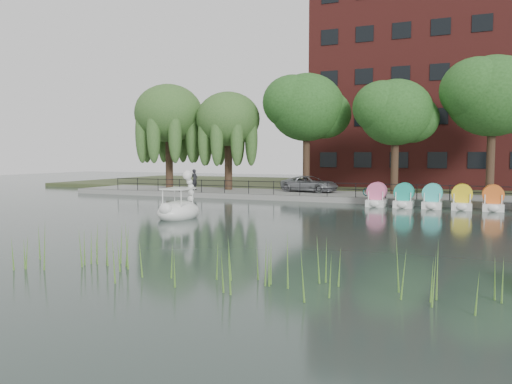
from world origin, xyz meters
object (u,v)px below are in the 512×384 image
Objects in this scene: bicycle at (375,189)px; minivan at (310,183)px; pedestrian at (195,178)px; swan_boat at (179,208)px.

minivan is at bearing 70.92° from bicycle.
pedestrian is at bearing 112.09° from minivan.
bicycle is at bearing -89.71° from pedestrian.
pedestrian is 15.33m from swan_boat.
swan_boat reaches higher than minivan.
minivan is 9.52m from pedestrian.
minivan is 1.69× the size of swan_boat.
pedestrian is (-14.79, 0.54, 0.49)m from bicycle.
bicycle is 0.87× the size of pedestrian.
swan_boat reaches higher than bicycle.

